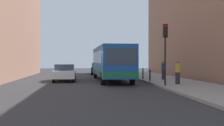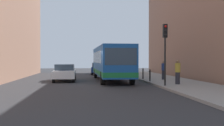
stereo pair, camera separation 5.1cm
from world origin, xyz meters
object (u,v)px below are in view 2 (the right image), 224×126
object	(u,v)px
bollard_near	(150,75)
bollard_mid	(143,74)
car_beside_bus	(65,72)
car_behind_bus	(99,68)
traffic_light	(165,43)
bus	(111,61)
pedestrian_mid_sidewalk	(164,70)
pedestrian_near_signal	(178,72)

from	to	relation	value
bollard_near	bollard_mid	bearing A→B (deg)	90.00
car_beside_bus	bollard_mid	size ratio (longest dim) A/B	4.64
car_behind_bus	bollard_mid	world-z (taller)	car_behind_bus
traffic_light	bus	bearing A→B (deg)	113.82
traffic_light	pedestrian_mid_sidewalk	bearing A→B (deg)	73.86
pedestrian_near_signal	car_beside_bus	bearing A→B (deg)	170.56
car_beside_bus	bollard_near	xyz separation A→B (m)	(6.92, -2.81, -0.16)
bollard_near	car_behind_bus	bearing A→B (deg)	103.94
car_behind_bus	pedestrian_mid_sidewalk	bearing A→B (deg)	117.10
traffic_light	bollard_mid	distance (m)	6.61
car_behind_bus	traffic_light	xyz separation A→B (m)	(3.41, -17.00, 2.22)
car_beside_bus	bollard_near	distance (m)	7.47
traffic_light	bollard_mid	xyz separation A→B (m)	(-0.10, 6.17, -2.38)
car_beside_bus	traffic_light	distance (m)	9.79
car_beside_bus	traffic_light	xyz separation A→B (m)	(7.02, -6.46, 2.22)
bus	car_behind_bus	xyz separation A→B (m)	(-0.48, 10.35, -0.94)
bus	bollard_near	size ratio (longest dim) A/B	11.65
car_behind_bus	pedestrian_mid_sidewalk	size ratio (longest dim) A/B	2.76
bus	bollard_near	bearing A→B (deg)	132.22
bus	bollard_mid	xyz separation A→B (m)	(2.84, -0.49, -1.10)
bollard_near	pedestrian_mid_sidewalk	world-z (taller)	pedestrian_mid_sidewalk
car_behind_bus	pedestrian_near_signal	distance (m)	16.72
traffic_light	bollard_near	size ratio (longest dim) A/B	4.32
bollard_near	bollard_mid	distance (m)	2.51
car_behind_bus	bollard_mid	bearing A→B (deg)	110.81
bollard_near	pedestrian_mid_sidewalk	size ratio (longest dim) A/B	0.58
bollard_mid	pedestrian_near_signal	distance (m)	5.41
car_beside_bus	pedestrian_near_signal	distance (m)	9.91
pedestrian_near_signal	pedestrian_mid_sidewalk	size ratio (longest dim) A/B	1.05
bollard_mid	pedestrian_near_signal	xyz separation A→B (m)	(1.31, -5.23, 0.38)
bollard_mid	pedestrian_mid_sidewalk	distance (m)	1.86
car_behind_bus	bollard_near	xyz separation A→B (m)	(3.31, -13.35, -0.16)
car_behind_bus	traffic_light	bearing A→B (deg)	105.16
bollard_mid	pedestrian_mid_sidewalk	xyz separation A→B (m)	(1.67, -0.74, 0.34)
pedestrian_mid_sidewalk	bus	bearing A→B (deg)	119.92
bollard_mid	bollard_near	bearing A→B (deg)	-90.00
bus	traffic_light	xyz separation A→B (m)	(2.94, -6.65, 1.28)
bollard_mid	pedestrian_near_signal	bearing A→B (deg)	-75.96
bollard_mid	pedestrian_mid_sidewalk	world-z (taller)	pedestrian_mid_sidewalk
car_behind_bus	bollard_mid	xyz separation A→B (m)	(3.31, -10.84, -0.16)
bus	pedestrian_mid_sidewalk	bearing A→B (deg)	163.59
bus	car_beside_bus	xyz separation A→B (m)	(-4.08, -0.20, -0.94)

